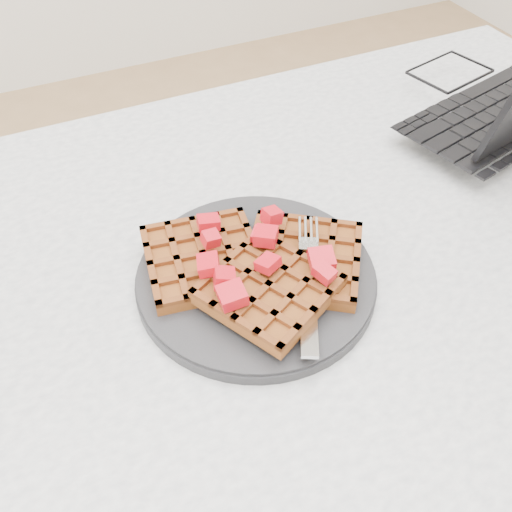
# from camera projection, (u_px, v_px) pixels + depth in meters

# --- Properties ---
(table) EXTENTS (1.20, 0.80, 0.75)m
(table) POSITION_uv_depth(u_px,v_px,m) (300.00, 329.00, 0.70)
(table) COLOR silver
(table) RESTS_ON ground
(plate) EXTENTS (0.25, 0.25, 0.02)m
(plate) POSITION_uv_depth(u_px,v_px,m) (256.00, 277.00, 0.60)
(plate) COLOR black
(plate) RESTS_ON table
(waffles) EXTENTS (0.24, 0.22, 0.03)m
(waffles) POSITION_uv_depth(u_px,v_px,m) (258.00, 267.00, 0.58)
(waffles) COLOR brown
(waffles) RESTS_ON plate
(strawberry_pile) EXTENTS (0.15, 0.15, 0.02)m
(strawberry_pile) POSITION_uv_depth(u_px,v_px,m) (256.00, 246.00, 0.57)
(strawberry_pile) COLOR #A9000E
(strawberry_pile) RESTS_ON waffles
(fork) EXTENTS (0.10, 0.17, 0.02)m
(fork) POSITION_uv_depth(u_px,v_px,m) (308.00, 280.00, 0.58)
(fork) COLOR silver
(fork) RESTS_ON plate
(laptop) EXTENTS (0.42, 0.35, 0.26)m
(laptop) POSITION_uv_depth(u_px,v_px,m) (503.00, 88.00, 0.82)
(laptop) COLOR black
(laptop) RESTS_ON table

